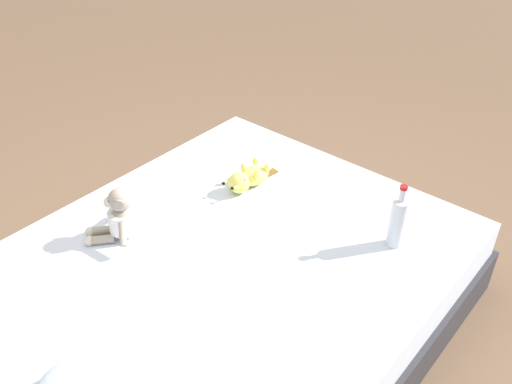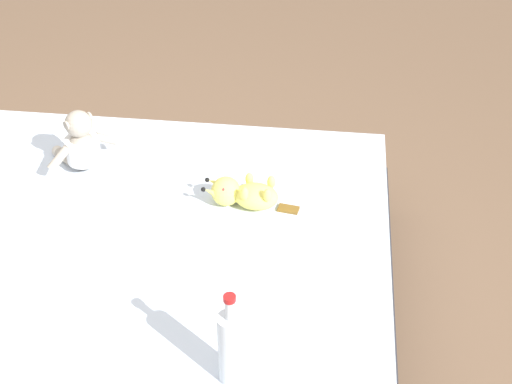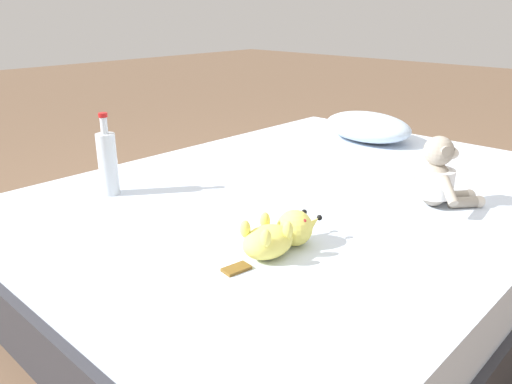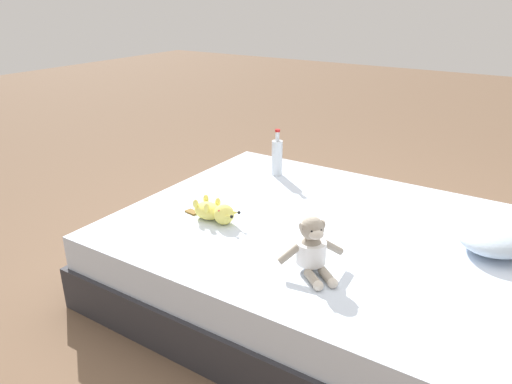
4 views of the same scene
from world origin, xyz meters
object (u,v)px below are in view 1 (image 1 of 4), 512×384
bed (214,301)px  plush_monkey (120,218)px  plush_yellow_creature (248,178)px  glass_bottle (397,222)px

bed → plush_monkey: bearing=15.4°
plush_yellow_creature → plush_monkey: bearing=75.5°
plush_monkey → plush_yellow_creature: size_ratio=0.78×
plush_monkey → plush_yellow_creature: bearing=-104.5°
bed → glass_bottle: 0.80m
plush_yellow_creature → bed: bearing=116.3°
bed → glass_bottle: (-0.48, -0.57, 0.31)m
plush_yellow_creature → glass_bottle: size_ratio=1.15×
glass_bottle → bed: bearing=50.0°
bed → glass_bottle: size_ratio=7.07×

